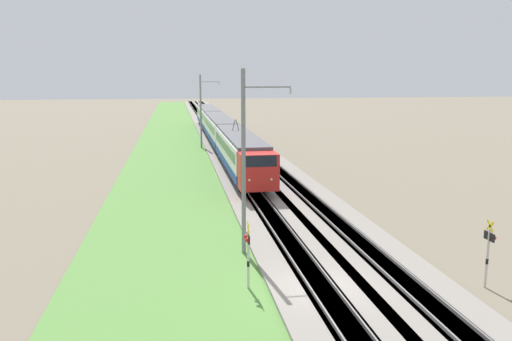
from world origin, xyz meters
name	(u,v)px	position (x,y,z in m)	size (l,w,h in m)	color
ground_plane	(320,293)	(0.00, 0.00, 0.00)	(400.00, 400.00, 0.00)	#7A705B
ballast_main	(218,142)	(50.00, 0.00, 0.15)	(240.00, 4.40, 0.30)	gray
ballast_adjacent	(245,142)	(50.00, -3.81, 0.15)	(240.00, 4.40, 0.30)	gray
track_main	(218,142)	(50.00, 0.00, 0.16)	(240.00, 1.57, 0.45)	#4C4238
track_adjacent	(245,142)	(50.00, -3.81, 0.16)	(240.00, 1.57, 0.45)	#4C4238
grass_verge	(180,144)	(50.00, 5.35, 0.06)	(240.00, 11.83, 0.12)	#5B8E42
passenger_train	(219,128)	(47.89, 0.00, 2.36)	(65.05, 2.97, 5.04)	red
crossing_signal_near	(248,250)	(0.74, 3.04, 1.87)	(0.70, 0.23, 3.09)	beige
crossing_signal_far	(489,247)	(-0.64, -7.39, 1.86)	(0.70, 0.23, 3.08)	beige
catenary_mast_near	(245,162)	(5.19, 2.54, 4.94)	(0.22, 2.56, 9.59)	slate
catenary_mast_mid	(201,111)	(45.23, 2.54, 4.89)	(0.22, 2.56, 9.50)	slate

